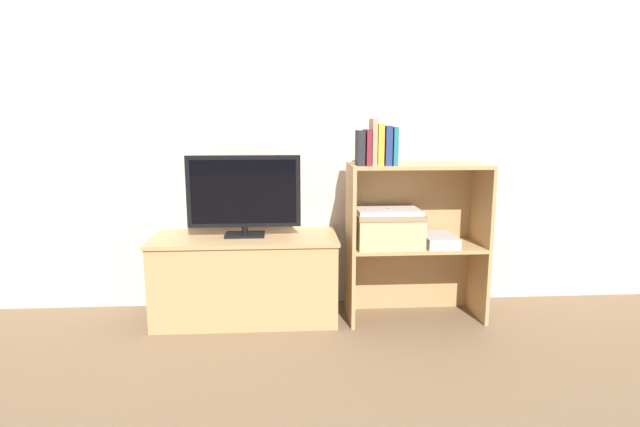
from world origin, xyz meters
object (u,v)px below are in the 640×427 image
book_teal (393,146)px  storage_basket_left (388,228)px  tv (244,194)px  laptop (389,211)px  book_tan (373,142)px  book_navy (387,145)px  book_maroon (367,147)px  book_mustard (379,145)px  tv_stand (246,277)px  book_charcoal (360,148)px  magazine_stack (438,240)px

book_teal → storage_basket_left: bearing=99.6°
tv → laptop: 0.81m
book_tan → book_navy: (0.07, 0.00, -0.02)m
book_maroon → book_mustard: bearing=0.0°
book_maroon → tv_stand: bearing=169.9°
book_tan → storage_basket_left: 0.49m
book_charcoal → book_tan: (0.07, 0.00, 0.03)m
laptop → magazine_stack: (0.29, -0.01, -0.17)m
magazine_stack → storage_basket_left: bearing=178.6°
tv → book_mustard: bearing=-9.1°
book_mustard → book_navy: (0.04, 0.00, -0.00)m
book_mustard → book_navy: book_mustard is taller
tv_stand → tv: (0.00, -0.00, 0.49)m
book_mustard → book_navy: size_ratio=1.05×
book_teal → storage_basket_left: 0.46m
book_charcoal → book_maroon: book_maroon is taller
book_charcoal → laptop: bearing=15.5°
tv_stand → storage_basket_left: bearing=-5.1°
tv → magazine_stack: 1.13m
book_maroon → book_navy: 0.11m
book_maroon → tv: bearing=170.0°
book_teal → storage_basket_left: (-0.01, 0.05, -0.46)m
storage_basket_left → tv: bearing=175.0°
book_navy → storage_basket_left: (0.03, 0.05, -0.46)m
magazine_stack → book_teal: bearing=-171.7°
storage_basket_left → laptop: size_ratio=1.06×
book_tan → book_mustard: size_ratio=1.12×
book_maroon → laptop: size_ratio=0.54×
book_mustard → storage_basket_left: size_ratio=0.59×
book_tan → storage_basket_left: size_ratio=0.67×
tv_stand → book_tan: (0.70, -0.12, 0.77)m
tv → book_charcoal: bearing=-10.6°
tv_stand → book_charcoal: size_ratio=5.63×
storage_basket_left → laptop: (0.00, 0.00, 0.09)m
book_charcoal → book_navy: 0.14m
magazine_stack → tv: bearing=176.0°
book_mustard → tv_stand: bearing=170.8°
storage_basket_left → book_mustard: bearing=-145.2°
book_charcoal → laptop: size_ratio=0.53×
tv_stand → book_maroon: book_maroon is taller
book_charcoal → book_tan: 0.08m
book_maroon → magazine_stack: book_maroon is taller
book_tan → book_teal: book_tan is taller
tv → book_charcoal: size_ratio=3.42×
book_tan → book_teal: bearing=0.0°
laptop → magazine_stack: laptop is taller
tv_stand → book_navy: bearing=-8.7°
tv_stand → laptop: size_ratio=2.97×
tv → book_mustard: 0.79m
book_teal → magazine_stack: bearing=8.3°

